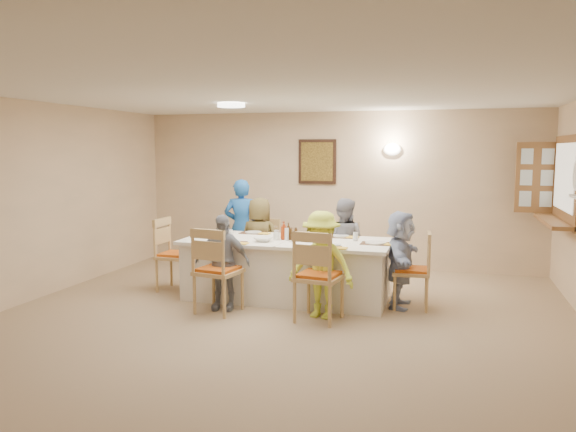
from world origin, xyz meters
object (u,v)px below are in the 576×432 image
(serving_hatch, at_px, (567,181))
(chair_front_left, at_px, (218,269))
(chair_right_end, at_px, (411,270))
(diner_front_left, at_px, (222,262))
(diner_right_end, at_px, (400,259))
(diner_front_right, at_px, (321,265))
(dining_table, at_px, (287,269))
(chair_back_right, at_px, (345,255))
(diner_back_left, at_px, (260,241))
(condiment_ketchup, at_px, (284,230))
(chair_front_right, at_px, (319,275))
(chair_back_left, at_px, (262,251))
(chair_left_end, at_px, (177,254))
(caregiver, at_px, (241,227))
(diner_back_right, at_px, (343,244))

(serving_hatch, bearing_deg, chair_front_left, -154.54)
(chair_right_end, relative_size, diner_front_left, 0.82)
(diner_right_end, bearing_deg, chair_front_left, 112.46)
(diner_front_left, bearing_deg, diner_front_right, -4.77)
(dining_table, height_order, diner_front_right, diner_front_right)
(serving_hatch, relative_size, chair_back_right, 1.68)
(dining_table, height_order, diner_back_left, diner_back_left)
(serving_hatch, relative_size, chair_right_end, 1.61)
(chair_front_left, xyz_separation_m, chair_right_end, (2.15, 0.80, -0.04))
(dining_table, xyz_separation_m, diner_right_end, (1.42, 0.00, 0.20))
(condiment_ketchup, bearing_deg, diner_front_left, -129.31)
(diner_front_right, bearing_deg, chair_right_end, 47.42)
(serving_hatch, height_order, chair_front_left, serving_hatch)
(serving_hatch, bearing_deg, chair_front_right, -145.76)
(chair_back_left, bearing_deg, serving_hatch, 11.03)
(chair_left_end, distance_m, diner_right_end, 2.97)
(serving_hatch, bearing_deg, diner_front_right, -147.48)
(dining_table, xyz_separation_m, chair_back_right, (0.60, 0.80, 0.07))
(caregiver, bearing_deg, serving_hatch, 170.05)
(diner_front_left, distance_m, diner_right_end, 2.13)
(chair_back_right, bearing_deg, diner_back_right, -97.87)
(chair_front_right, xyz_separation_m, diner_back_left, (-1.20, 1.48, 0.10))
(chair_left_end, xyz_separation_m, condiment_ketchup, (1.51, 0.00, 0.38))
(caregiver, height_order, condiment_ketchup, caregiver)
(caregiver, bearing_deg, chair_back_right, 158.69)
(caregiver, bearing_deg, dining_table, 123.06)
(chair_back_left, bearing_deg, chair_right_end, -13.70)
(condiment_ketchup, bearing_deg, caregiver, 131.36)
(chair_front_left, distance_m, diner_back_left, 1.48)
(serving_hatch, xyz_separation_m, chair_right_end, (-1.84, -1.10, -1.04))
(chair_right_end, height_order, caregiver, caregiver)
(chair_back_left, xyz_separation_m, diner_right_end, (2.02, -0.80, 0.13))
(chair_front_right, bearing_deg, serving_hatch, -137.67)
(condiment_ketchup, bearing_deg, serving_hatch, 17.74)
(serving_hatch, bearing_deg, diner_back_left, -173.97)
(chair_front_left, relative_size, diner_back_right, 0.82)
(chair_right_end, distance_m, diner_right_end, 0.18)
(serving_hatch, xyz_separation_m, caregiver, (-4.44, 0.05, -0.77))
(dining_table, distance_m, condiment_ketchup, 0.50)
(chair_back_left, height_order, caregiver, caregiver)
(chair_back_left, xyz_separation_m, chair_left_end, (-0.95, -0.80, 0.04))
(chair_back_right, height_order, chair_front_right, chair_front_right)
(diner_back_left, bearing_deg, condiment_ketchup, 133.11)
(chair_left_end, bearing_deg, chair_right_end, -88.70)
(chair_front_right, bearing_deg, condiment_ketchup, -43.34)
(serving_hatch, xyz_separation_m, diner_front_left, (-3.99, -1.78, -0.93))
(diner_front_right, bearing_deg, diner_front_left, -168.17)
(diner_back_left, distance_m, diner_back_right, 1.20)
(chair_back_right, bearing_deg, condiment_ketchup, -136.66)
(diner_right_end, bearing_deg, chair_right_end, -89.14)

